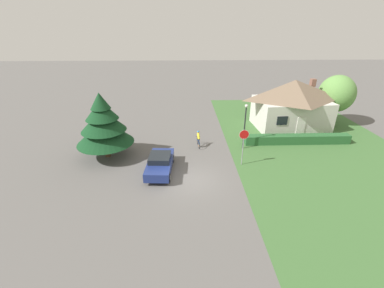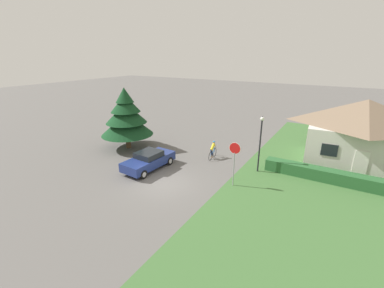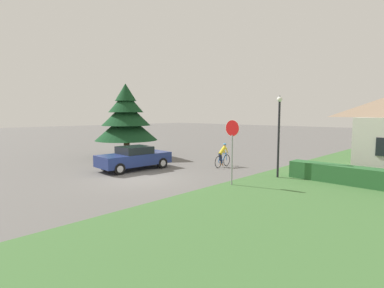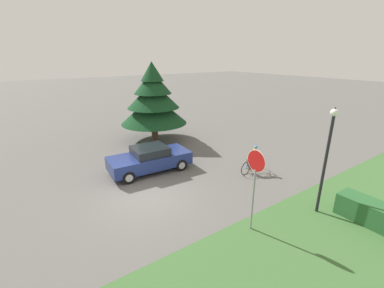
% 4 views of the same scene
% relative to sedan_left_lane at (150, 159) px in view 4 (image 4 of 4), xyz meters
% --- Properties ---
extents(ground_plane, '(140.00, 140.00, 0.00)m').
position_rel_sedan_left_lane_xyz_m(ground_plane, '(2.43, -1.36, -0.71)').
color(ground_plane, '#5B5956').
extents(sedan_left_lane, '(2.07, 4.44, 1.40)m').
position_rel_sedan_left_lane_xyz_m(sedan_left_lane, '(0.00, 0.00, 0.00)').
color(sedan_left_lane, navy).
rests_on(sedan_left_lane, ground).
extents(cyclist, '(0.44, 1.71, 1.49)m').
position_rel_sedan_left_lane_xyz_m(cyclist, '(3.25, 4.44, 0.00)').
color(cyclist, black).
rests_on(cyclist, ground).
extents(stop_sign, '(0.78, 0.07, 3.07)m').
position_rel_sedan_left_lane_xyz_m(stop_sign, '(6.61, 0.84, 1.50)').
color(stop_sign, gray).
rests_on(stop_sign, ground).
extents(street_lamp, '(0.28, 0.28, 4.29)m').
position_rel_sedan_left_lane_xyz_m(street_lamp, '(7.36, 3.88, 2.01)').
color(street_lamp, black).
rests_on(street_lamp, ground).
extents(conifer_tall_near, '(4.74, 4.74, 5.65)m').
position_rel_sedan_left_lane_xyz_m(conifer_tall_near, '(-4.79, 2.69, 2.28)').
color(conifer_tall_near, '#4C3823').
rests_on(conifer_tall_near, ground).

